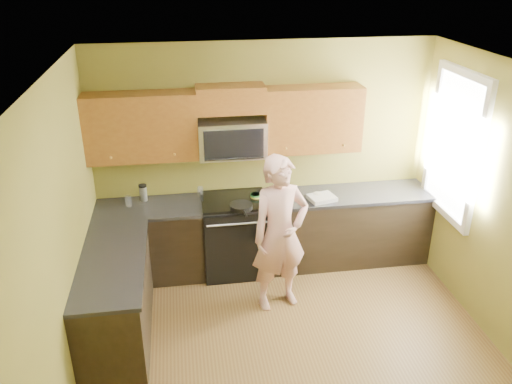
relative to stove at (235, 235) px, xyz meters
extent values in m
plane|color=brown|center=(0.40, -1.68, -0.47)|extent=(4.00, 4.00, 0.00)
plane|color=white|center=(0.40, -1.68, 2.23)|extent=(4.00, 4.00, 0.00)
plane|color=olive|center=(0.40, 0.32, 0.88)|extent=(4.00, 0.00, 4.00)
plane|color=olive|center=(-1.60, -1.68, 0.88)|extent=(0.00, 4.00, 4.00)
cube|color=black|center=(0.40, 0.02, -0.03)|extent=(4.00, 0.60, 0.88)
cube|color=black|center=(-1.30, -1.08, -0.03)|extent=(0.60, 1.60, 0.88)
cube|color=black|center=(0.40, 0.01, 0.43)|extent=(4.00, 0.62, 0.04)
cube|color=black|center=(-1.29, -1.08, 0.43)|extent=(0.62, 1.60, 0.04)
cube|color=brown|center=(0.00, 0.16, 1.62)|extent=(0.76, 0.33, 0.30)
imported|color=#DB736D|center=(0.40, -0.76, 0.40)|extent=(0.72, 0.56, 1.74)
cube|color=#B27F47|center=(1.02, -0.15, 0.45)|extent=(0.11, 0.11, 0.01)
ellipsoid|color=silver|center=(0.33, -0.23, 0.48)|extent=(0.14, 0.14, 0.06)
ellipsoid|color=silver|center=(0.99, -0.04, 0.48)|extent=(0.13, 0.14, 0.07)
cube|color=silver|center=(1.02, -0.11, 0.47)|extent=(0.35, 0.30, 0.05)
cylinder|color=silver|center=(-1.21, 0.07, 0.51)|extent=(0.08, 0.08, 0.12)
cylinder|color=silver|center=(-0.38, 0.20, 0.51)|extent=(0.08, 0.08, 0.12)
camera|label=1|loc=(-0.58, -5.42, 3.08)|focal=36.37mm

